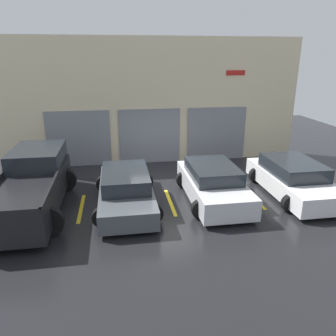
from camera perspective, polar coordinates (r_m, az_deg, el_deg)
ground_plane at (r=13.11m, az=-0.84°, el=-2.85°), size 28.00×28.00×0.00m
shophouse_building at (r=15.57m, az=-2.70°, el=11.29°), size 13.95×0.68×5.70m
pickup_truck at (r=11.71m, az=-22.54°, el=-2.67°), size 2.50×5.37×1.77m
sedan_white at (r=12.87m, az=20.92°, el=-1.75°), size 2.22×4.37×1.27m
sedan_side at (r=11.23m, az=-7.34°, el=-3.73°), size 2.15×4.43×1.21m
van_right at (r=11.67m, az=7.80°, el=-2.67°), size 2.16×4.21×1.27m
parking_stripe_left at (r=11.50m, az=-14.88°, el=-6.76°), size 0.12×2.20×0.01m
parking_stripe_centre at (r=11.56m, az=0.40°, el=-5.94°), size 0.12×2.20×0.01m
parking_stripe_right at (r=12.39m, az=14.50°, el=-4.81°), size 0.12×2.20×0.01m
parking_stripe_far_right at (r=13.86m, az=26.19°, el=-3.65°), size 0.12×2.20×0.01m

